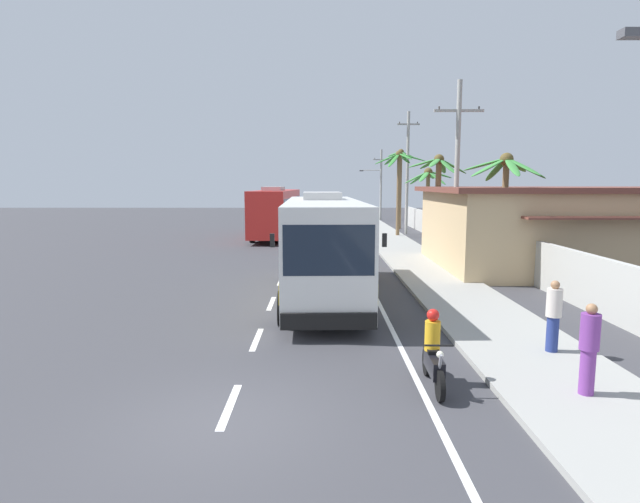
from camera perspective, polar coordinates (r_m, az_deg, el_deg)
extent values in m
plane|color=#3A3A3F|center=(9.57, -11.08, -18.36)|extent=(160.00, 160.00, 0.00)
cube|color=#999993|center=(19.57, 14.89, -4.73)|extent=(3.20, 90.00, 0.14)
cube|color=white|center=(10.16, -10.35, -16.71)|extent=(0.16, 2.00, 0.01)
cube|color=white|center=(13.99, -7.36, -9.77)|extent=(0.16, 2.00, 0.01)
cube|color=white|center=(17.95, -5.73, -5.83)|extent=(0.16, 2.00, 0.01)
cube|color=white|center=(21.98, -4.71, -3.32)|extent=(0.16, 2.00, 0.01)
cube|color=white|center=(26.04, -4.01, -1.59)|extent=(0.16, 2.00, 0.01)
cube|color=white|center=(30.12, -3.50, -0.33)|extent=(0.16, 2.00, 0.01)
cube|color=white|center=(34.21, -3.11, 0.63)|extent=(0.16, 2.00, 0.01)
cube|color=white|center=(38.31, -2.80, 1.38)|extent=(0.16, 2.00, 0.01)
cube|color=white|center=(42.42, -2.55, 1.99)|extent=(0.16, 2.00, 0.01)
cube|color=white|center=(46.53, -2.35, 2.49)|extent=(0.16, 2.00, 0.01)
cube|color=white|center=(50.64, -2.18, 2.91)|extent=(0.16, 2.00, 0.01)
cube|color=white|center=(54.76, -2.03, 3.27)|extent=(0.16, 2.00, 0.01)
cube|color=white|center=(23.90, 4.74, -2.43)|extent=(0.14, 70.00, 0.01)
cube|color=#B2B2AD|center=(24.36, 21.17, -0.52)|extent=(0.24, 60.00, 1.87)
cube|color=silver|center=(18.57, 0.09, 0.86)|extent=(2.84, 10.95, 3.18)
cube|color=#192333|center=(18.71, 0.07, 2.62)|extent=(2.85, 10.08, 1.02)
cube|color=#192333|center=(13.15, 0.75, 0.14)|extent=(2.39, 0.15, 1.34)
cube|color=yellow|center=(18.67, 0.09, -1.33)|extent=(2.87, 10.73, 0.57)
cube|color=black|center=(13.43, 0.75, -7.83)|extent=(2.55, 0.22, 0.44)
cube|color=#B7B7B7|center=(19.81, -0.02, 6.30)|extent=(1.48, 2.43, 0.28)
cube|color=black|center=(13.47, 7.02, 1.28)|extent=(0.12, 0.08, 0.36)
cube|color=black|center=(13.35, -5.64, 1.25)|extent=(0.12, 0.08, 0.36)
cylinder|color=black|center=(15.18, 5.33, -6.32)|extent=(0.34, 1.05, 1.04)
cylinder|color=black|center=(15.09, -4.37, -6.40)|extent=(0.34, 1.05, 1.04)
cylinder|color=black|center=(22.08, 3.15, -1.90)|extent=(0.34, 1.05, 1.04)
cylinder|color=black|center=(22.02, -3.47, -1.93)|extent=(0.34, 1.05, 1.04)
cube|color=red|center=(39.72, -5.17, 4.51)|extent=(3.17, 12.14, 3.27)
cube|color=#192333|center=(39.49, -5.22, 5.33)|extent=(3.15, 11.18, 1.05)
cube|color=#192333|center=(45.61, -4.16, 5.54)|extent=(2.37, 0.22, 1.38)
cube|color=red|center=(39.77, -5.16, 3.45)|extent=(3.19, 11.90, 0.59)
cube|color=black|center=(45.81, -4.13, 3.14)|extent=(2.52, 0.29, 0.44)
cube|color=#B7B7B7|center=(38.17, -5.51, 7.05)|extent=(1.54, 2.71, 0.28)
cube|color=black|center=(45.59, -6.04, 5.83)|extent=(0.12, 0.09, 0.36)
cube|color=black|center=(45.25, -2.35, 5.85)|extent=(0.12, 0.09, 0.36)
cylinder|color=black|center=(44.16, -6.03, 2.85)|extent=(0.37, 1.05, 1.04)
cylinder|color=black|center=(43.85, -2.77, 2.85)|extent=(0.37, 1.05, 1.04)
cylinder|color=black|center=(36.48, -7.87, 1.82)|extent=(0.37, 1.05, 1.04)
cylinder|color=black|center=(36.11, -3.94, 1.82)|extent=(0.37, 1.05, 1.04)
cylinder|color=black|center=(10.37, 13.11, -14.51)|extent=(0.12, 0.60, 0.60)
cylinder|color=black|center=(11.61, 11.73, -12.01)|extent=(0.14, 0.60, 0.60)
cube|color=black|center=(10.86, 12.46, -12.20)|extent=(0.27, 1.11, 0.36)
cube|color=black|center=(11.08, 12.19, -10.71)|extent=(0.26, 0.61, 0.12)
cylinder|color=gray|center=(10.37, 13.03, -12.73)|extent=(0.07, 0.32, 0.67)
cylinder|color=black|center=(10.32, 12.99, -10.25)|extent=(0.56, 0.06, 0.04)
sphere|color=#EAEACC|center=(10.25, 13.10, -11.20)|extent=(0.14, 0.14, 0.14)
cylinder|color=gold|center=(10.94, 12.29, -9.23)|extent=(0.32, 0.32, 0.63)
sphere|color=red|center=(10.82, 12.36, -6.98)|extent=(0.26, 0.26, 0.26)
cylinder|color=black|center=(27.55, 3.80, -0.46)|extent=(0.16, 0.61, 0.60)
cylinder|color=black|center=(28.88, 3.36, -0.08)|extent=(0.18, 0.61, 0.60)
cube|color=#1E7F38|center=(28.13, 3.60, 0.17)|extent=(0.34, 1.12, 0.36)
cube|color=black|center=(28.40, 3.51, 0.64)|extent=(0.29, 0.62, 0.12)
cylinder|color=gray|center=(27.63, 3.77, 0.19)|extent=(0.09, 0.32, 0.67)
cylinder|color=black|center=(27.67, 3.74, 1.12)|extent=(0.56, 0.09, 0.04)
sphere|color=#EAEACC|center=(27.57, 3.78, 0.81)|extent=(0.14, 0.14, 0.14)
cylinder|color=black|center=(28.32, 3.53, 1.25)|extent=(0.32, 0.32, 0.61)
sphere|color=white|center=(28.27, 3.53, 2.13)|extent=(0.26, 0.26, 0.26)
cylinder|color=navy|center=(13.62, 24.42, -8.40)|extent=(0.28, 0.28, 0.86)
cylinder|color=beige|center=(13.43, 24.60, -5.23)|extent=(0.36, 0.36, 0.68)
sphere|color=#9E704C|center=(13.35, 24.70, -3.41)|extent=(0.21, 0.21, 0.21)
cylinder|color=#75388E|center=(11.26, 27.60, -11.86)|extent=(0.28, 0.28, 0.89)
cylinder|color=#75388E|center=(11.03, 27.85, -7.96)|extent=(0.36, 0.36, 0.70)
sphere|color=#9E704C|center=(10.92, 28.00, -5.70)|extent=(0.21, 0.21, 0.21)
cube|color=#4C4C51|center=(10.14, 31.59, 20.11)|extent=(0.44, 0.24, 0.14)
cylinder|color=#9E9E99|center=(26.11, 14.87, 8.25)|extent=(0.24, 0.24, 9.13)
cube|color=#9E9E99|center=(26.34, 15.11, 15.04)|extent=(2.42, 0.12, 0.12)
cylinder|color=#4C4742|center=(26.13, 12.99, 15.43)|extent=(0.08, 0.08, 0.16)
cylinder|color=#4C4742|center=(26.62, 17.20, 15.14)|extent=(0.08, 0.08, 0.16)
cylinder|color=#9E9E99|center=(42.58, 9.54, 8.62)|extent=(0.24, 0.24, 9.96)
cube|color=#9E9E99|center=(42.83, 9.66, 13.92)|extent=(1.82, 0.12, 0.12)
cylinder|color=#4C4742|center=(42.73, 8.68, 14.12)|extent=(0.08, 0.08, 0.16)
cylinder|color=#4C4742|center=(42.98, 10.65, 14.04)|extent=(0.08, 0.08, 0.16)
cylinder|color=#9E9E99|center=(59.12, 6.62, 7.44)|extent=(0.24, 0.24, 8.03)
cube|color=#9E9E99|center=(59.18, 6.66, 10.22)|extent=(1.88, 0.12, 0.12)
cylinder|color=#4C4742|center=(59.10, 5.93, 10.35)|extent=(0.08, 0.08, 0.16)
cylinder|color=#4C4742|center=(59.28, 7.40, 10.32)|extent=(0.08, 0.08, 0.16)
cylinder|color=#9E9E99|center=(59.02, 5.54, 9.09)|extent=(2.27, 0.09, 0.09)
cube|color=#4C4C51|center=(58.91, 4.43, 9.04)|extent=(0.44, 0.24, 0.14)
cylinder|color=brown|center=(40.31, 8.55, 6.16)|extent=(0.29, 0.29, 6.38)
ellipsoid|color=#337F33|center=(40.36, 10.09, 10.38)|extent=(2.08, 0.67, 0.71)
ellipsoid|color=#337F33|center=(41.24, 9.23, 10.27)|extent=(1.43, 1.87, 0.81)
ellipsoid|color=#337F33|center=(41.12, 7.82, 10.22)|extent=(1.24, 1.92, 0.93)
ellipsoid|color=#337F33|center=(40.09, 7.28, 10.29)|extent=(2.00, 0.60, 0.94)
ellipsoid|color=#337F33|center=(39.53, 8.05, 10.13)|extent=(1.35, 1.73, 1.19)
ellipsoid|color=#337F33|center=(39.45, 9.33, 10.51)|extent=(1.01, 2.07, 0.65)
sphere|color=brown|center=(40.36, 8.64, 10.77)|extent=(0.56, 0.56, 0.56)
cylinder|color=brown|center=(47.54, 8.75, 6.73)|extent=(0.27, 0.27, 6.98)
ellipsoid|color=#3D893D|center=(47.70, 9.67, 10.64)|extent=(1.45, 0.39, 0.74)
ellipsoid|color=#3D893D|center=(48.25, 9.10, 10.60)|extent=(0.99, 1.43, 0.77)
ellipsoid|color=#3D893D|center=(48.07, 8.13, 10.80)|extent=(1.29, 1.35, 0.51)
ellipsoid|color=#3D893D|center=(47.13, 8.15, 10.82)|extent=(1.46, 1.10, 0.57)
ellipsoid|color=#3D893D|center=(47.00, 9.25, 10.69)|extent=(0.84, 1.47, 0.75)
sphere|color=brown|center=(47.62, 8.84, 10.99)|extent=(0.56, 0.56, 0.56)
cylinder|color=brown|center=(23.00, 19.70, 3.19)|extent=(0.26, 0.26, 5.13)
ellipsoid|color=#3D893D|center=(23.18, 21.94, 8.67)|extent=(1.72, 0.51, 0.95)
ellipsoid|color=#3D893D|center=(23.75, 20.95, 9.05)|extent=(1.56, 1.49, 0.65)
ellipsoid|color=#3D893D|center=(23.64, 18.93, 8.66)|extent=(0.68, 1.69, 1.04)
ellipsoid|color=#3D893D|center=(23.12, 17.76, 9.30)|extent=(1.76, 1.19, 0.60)
ellipsoid|color=#3D893D|center=(22.47, 18.22, 8.97)|extent=(1.76, 0.83, 0.88)
ellipsoid|color=#3D893D|center=(22.16, 20.58, 8.89)|extent=(0.46, 1.74, 0.89)
ellipsoid|color=#3D893D|center=(22.43, 21.64, 8.86)|extent=(1.19, 1.68, 0.86)
sphere|color=brown|center=(22.97, 20.00, 9.70)|extent=(0.56, 0.56, 0.56)
cylinder|color=brown|center=(29.13, 12.82, 4.60)|extent=(0.32, 0.32, 5.45)
ellipsoid|color=#3D893D|center=(29.26, 14.45, 9.29)|extent=(1.59, 0.41, 0.94)
ellipsoid|color=#3D893D|center=(29.86, 13.29, 9.33)|extent=(1.02, 1.60, 0.89)
ellipsoid|color=#3D893D|center=(29.76, 11.95, 9.63)|extent=(1.07, 1.68, 0.64)
ellipsoid|color=#3D893D|center=(29.00, 11.32, 9.73)|extent=(1.73, 0.50, 0.61)
ellipsoid|color=#3D893D|center=(28.31, 12.51, 9.74)|extent=(1.13, 1.66, 0.63)
ellipsoid|color=#3D893D|center=(28.50, 13.87, 9.33)|extent=(0.95, 1.59, 0.97)
sphere|color=brown|center=(29.12, 12.99, 10.07)|extent=(0.56, 0.56, 0.56)
cylinder|color=brown|center=(34.56, 11.72, 4.61)|extent=(0.26, 0.26, 4.88)
ellipsoid|color=#3D893D|center=(34.85, 13.12, 8.41)|extent=(1.75, 0.66, 0.55)
ellipsoid|color=#3D893D|center=(35.34, 12.10, 8.40)|extent=(1.01, 1.70, 0.59)
ellipsoid|color=#3D893D|center=(34.97, 10.82, 8.12)|extent=(1.30, 1.41, 0.96)
ellipsoid|color=#3D893D|center=(34.49, 10.53, 8.19)|extent=(1.63, 0.61, 0.91)
ellipsoid|color=#3D893D|center=(33.76, 11.39, 8.28)|extent=(1.14, 1.60, 0.80)
ellipsoid|color=#3D893D|center=(34.01, 12.75, 8.08)|extent=(1.19, 1.48, 0.98)
sphere|color=brown|center=(34.52, 11.83, 8.74)|extent=(0.56, 0.56, 0.56)
cube|color=tan|center=(28.20, 27.67, 2.11)|extent=(14.56, 8.84, 3.77)
cube|color=brown|center=(28.11, 27.92, 6.18)|extent=(15.43, 9.37, 0.24)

